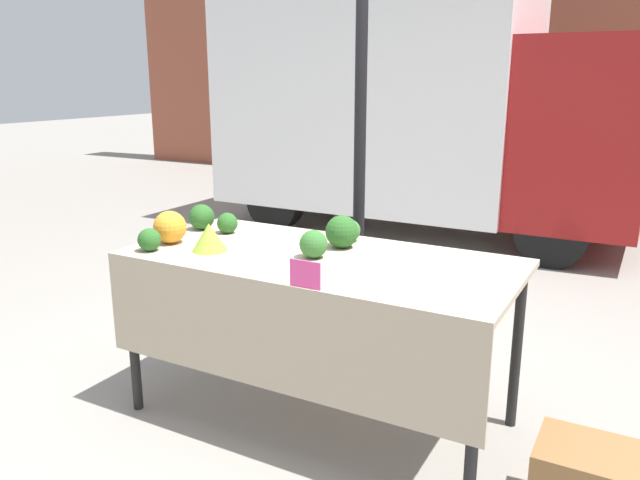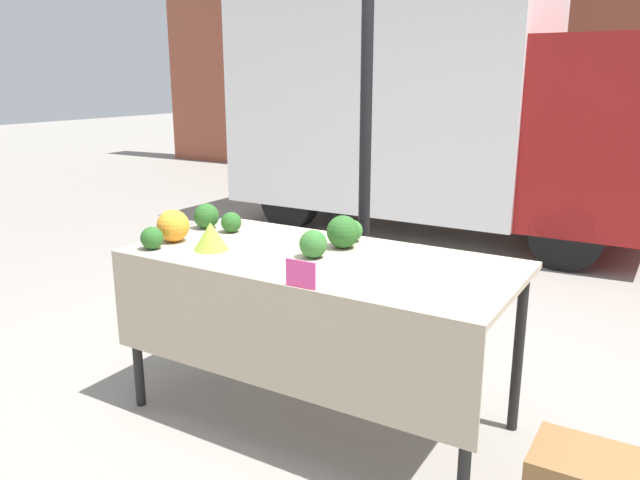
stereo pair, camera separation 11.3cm
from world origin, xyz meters
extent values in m
plane|color=gray|center=(0.00, 0.00, 0.00)|extent=(40.00, 40.00, 0.00)
cube|color=brown|center=(0.00, 7.64, 2.47)|extent=(16.00, 0.60, 4.93)
cylinder|color=black|center=(-0.18, 0.82, 1.18)|extent=(0.07, 0.07, 2.36)
cube|color=white|center=(-1.50, 4.06, 1.51)|extent=(3.26, 1.84, 2.44)
cube|color=maroon|center=(0.72, 4.06, 1.17)|extent=(1.16, 1.70, 1.75)
cylinder|color=black|center=(0.60, 3.32, 0.33)|extent=(0.65, 0.22, 0.65)
cylinder|color=black|center=(0.60, 4.80, 0.33)|extent=(0.65, 0.22, 0.65)
cylinder|color=black|center=(-2.39, 3.32, 0.33)|extent=(0.65, 0.22, 0.65)
cylinder|color=black|center=(-2.39, 4.80, 0.33)|extent=(0.65, 0.22, 0.65)
cube|color=tan|center=(0.00, 0.00, 0.84)|extent=(1.88, 0.90, 0.03)
cube|color=tan|center=(0.00, -0.44, 0.59)|extent=(1.88, 0.01, 0.47)
cylinder|color=black|center=(-0.88, -0.39, 0.41)|extent=(0.05, 0.05, 0.83)
cylinder|color=black|center=(0.88, -0.39, 0.41)|extent=(0.05, 0.05, 0.83)
cylinder|color=black|center=(-0.88, 0.39, 0.41)|extent=(0.05, 0.05, 0.83)
cylinder|color=black|center=(0.88, 0.39, 0.41)|extent=(0.05, 0.05, 0.83)
sphere|color=orange|center=(-0.80, -0.16, 0.94)|extent=(0.17, 0.17, 0.17)
cone|color=#93B238|center=(-0.52, -0.18, 0.93)|extent=(0.17, 0.17, 0.14)
sphere|color=#285B23|center=(-0.66, 0.15, 0.92)|extent=(0.11, 0.11, 0.11)
sphere|color=#285B23|center=(-0.78, -0.32, 0.92)|extent=(0.11, 0.11, 0.11)
sphere|color=#285B23|center=(-0.84, 0.15, 0.93)|extent=(0.14, 0.14, 0.14)
sphere|color=#336B2D|center=(-0.01, -0.04, 0.93)|extent=(0.14, 0.14, 0.14)
sphere|color=#285B23|center=(0.02, 0.19, 0.94)|extent=(0.17, 0.17, 0.17)
sphere|color=#387533|center=(0.00, 0.32, 0.92)|extent=(0.12, 0.12, 0.12)
cube|color=#EF4793|center=(0.17, -0.44, 0.92)|extent=(0.14, 0.01, 0.12)
camera|label=1|loc=(1.38, -2.52, 1.70)|focal=35.00mm
camera|label=2|loc=(1.48, -2.47, 1.70)|focal=35.00mm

